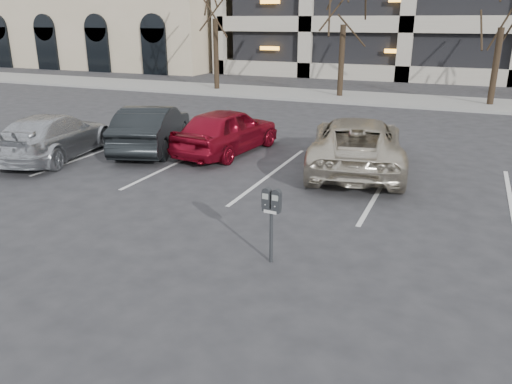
{
  "coord_description": "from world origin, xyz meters",
  "views": [
    {
      "loc": [
        3.04,
        -9.22,
        3.78
      ],
      "look_at": [
        -0.12,
        -1.75,
        0.97
      ],
      "focal_mm": 35.0,
      "sensor_mm": 36.0,
      "label": 1
    }
  ],
  "objects": [
    {
      "name": "suv_silver",
      "position": [
        0.5,
        3.56,
        0.7
      ],
      "size": [
        3.25,
        5.37,
        1.4
      ],
      "rotation": [
        0.0,
        0.0,
        3.34
      ],
      "color": "beige",
      "rests_on": "ground"
    },
    {
      "name": "car_silver",
      "position": [
        -7.73,
        1.41,
        0.63
      ],
      "size": [
        2.67,
        4.65,
        1.27
      ],
      "primitive_type": "imported",
      "rotation": [
        0.0,
        0.0,
        3.36
      ],
      "color": "#B0B4B8",
      "rests_on": "ground"
    },
    {
      "name": "ground",
      "position": [
        0.0,
        0.0,
        0.0
      ],
      "size": [
        140.0,
        140.0,
        0.0
      ],
      "primitive_type": "plane",
      "color": "#28282B",
      "rests_on": "ground"
    },
    {
      "name": "stall_lines",
      "position": [
        -1.4,
        2.3,
        0.01
      ],
      "size": [
        16.9,
        5.2,
        0.0
      ],
      "color": "silver",
      "rests_on": "ground"
    },
    {
      "name": "sidewalk",
      "position": [
        0.0,
        16.0,
        0.06
      ],
      "size": [
        80.0,
        4.0,
        0.12
      ],
      "primitive_type": "cube",
      "color": "gray",
      "rests_on": "ground"
    },
    {
      "name": "car_dark",
      "position": [
        -5.62,
        3.21,
        0.68
      ],
      "size": [
        2.68,
        4.4,
        1.37
      ],
      "primitive_type": "imported",
      "rotation": [
        0.0,
        0.0,
        3.46
      ],
      "color": "black",
      "rests_on": "ground"
    },
    {
      "name": "car_red",
      "position": [
        -3.4,
        3.8,
        0.68
      ],
      "size": [
        2.07,
        4.17,
        1.37
      ],
      "primitive_type": "imported",
      "rotation": [
        0.0,
        0.0,
        3.02
      ],
      "color": "maroon",
      "rests_on": "ground"
    },
    {
      "name": "parking_meter",
      "position": [
        0.39,
        -2.31,
        0.96
      ],
      "size": [
        0.33,
        0.15,
        1.25
      ],
      "rotation": [
        0.0,
        0.0,
        -0.08
      ],
      "color": "black",
      "rests_on": "ground"
    }
  ]
}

